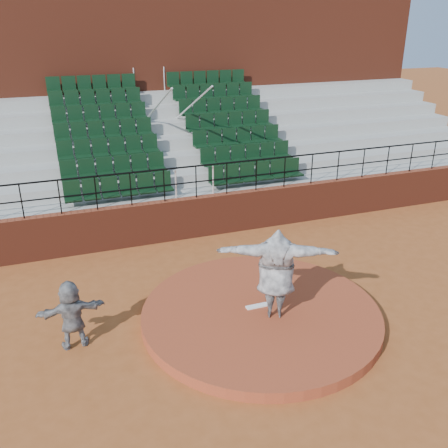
# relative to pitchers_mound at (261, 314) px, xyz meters

# --- Properties ---
(ground) EXTENTS (90.00, 90.00, 0.00)m
(ground) POSITION_rel_pitchers_mound_xyz_m (0.00, 0.00, -0.12)
(ground) COLOR brown
(ground) RESTS_ON ground
(pitchers_mound) EXTENTS (5.50, 5.50, 0.25)m
(pitchers_mound) POSITION_rel_pitchers_mound_xyz_m (0.00, 0.00, 0.00)
(pitchers_mound) COLOR #933C21
(pitchers_mound) RESTS_ON ground
(pitching_rubber) EXTENTS (0.60, 0.15, 0.03)m
(pitching_rubber) POSITION_rel_pitchers_mound_xyz_m (0.00, 0.15, 0.14)
(pitching_rubber) COLOR white
(pitching_rubber) RESTS_ON pitchers_mound
(boundary_wall) EXTENTS (24.00, 0.30, 1.30)m
(boundary_wall) POSITION_rel_pitchers_mound_xyz_m (0.00, 5.00, 0.53)
(boundary_wall) COLOR maroon
(boundary_wall) RESTS_ON ground
(wall_railing) EXTENTS (24.04, 0.05, 1.03)m
(wall_railing) POSITION_rel_pitchers_mound_xyz_m (0.00, 5.00, 1.90)
(wall_railing) COLOR black
(wall_railing) RESTS_ON boundary_wall
(seating_deck) EXTENTS (24.00, 5.97, 4.63)m
(seating_deck) POSITION_rel_pitchers_mound_xyz_m (0.00, 8.65, 1.32)
(seating_deck) COLOR #9A9A94
(seating_deck) RESTS_ON ground
(press_box_facade) EXTENTS (24.00, 3.00, 7.10)m
(press_box_facade) POSITION_rel_pitchers_mound_xyz_m (0.00, 12.60, 3.43)
(press_box_facade) COLOR maroon
(press_box_facade) RESTS_ON ground
(pitcher) EXTENTS (2.67, 1.67, 2.12)m
(pitcher) POSITION_rel_pitchers_mound_xyz_m (0.21, -0.28, 1.18)
(pitcher) COLOR black
(pitcher) RESTS_ON pitchers_mound
(fielder) EXTENTS (1.44, 0.50, 1.53)m
(fielder) POSITION_rel_pitchers_mound_xyz_m (-4.13, 0.45, 0.64)
(fielder) COLOR black
(fielder) RESTS_ON ground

